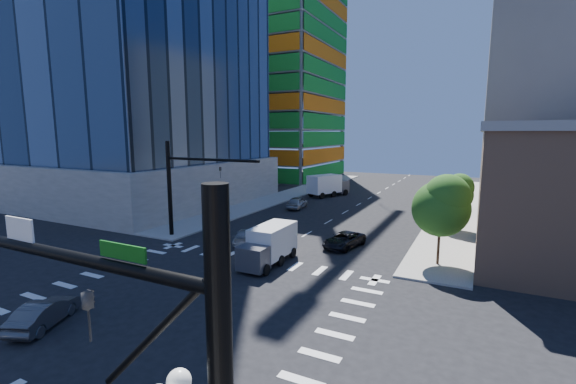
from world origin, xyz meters
The scene contains 15 objects.
ground centered at (0.00, 0.00, 0.00)m, with size 160.00×160.00×0.00m, color black.
road_markings centered at (0.00, 0.00, 0.01)m, with size 20.00×20.00×0.01m, color silver.
sidewalk_ne centered at (12.50, 40.00, 0.07)m, with size 5.00×60.00×0.15m, color gray.
sidewalk_nw centered at (-12.50, 40.00, 0.07)m, with size 5.00×60.00×0.15m, color gray.
construction_building centered at (-27.41, 61.93, 24.61)m, with size 25.16×34.50×70.60m.
bg_building_ne centered at (27.00, 55.00, 14.00)m, with size 24.00×30.00×28.00m, color slate.
signal_mast_nw centered at (-10.00, 11.50, 5.49)m, with size 10.20×0.40×9.00m.
tree_south centered at (12.63, 13.90, 4.69)m, with size 4.16×4.16×6.82m.
tree_north centered at (12.93, 25.90, 3.99)m, with size 3.54×3.52×5.78m.
car_nb_far centered at (4.70, 15.35, 0.65)m, with size 2.17×4.70×1.31m, color black.
car_sb_near centered at (-3.66, 12.60, 0.64)m, with size 1.81×4.44×1.29m, color #B9B9B9.
car_sb_mid centered at (-6.47, 29.44, 0.79)m, with size 1.88×4.67×1.59m, color #9DA0A4.
car_sb_cross centered at (-4.75, -4.84, 0.68)m, with size 1.44×4.12×1.36m, color #46474B.
box_truck_near centered at (0.92, 8.48, 1.26)m, with size 2.37×5.47×2.86m.
box_truck_far centered at (-6.31, 41.03, 1.51)m, with size 5.18×7.05×3.40m.
Camera 1 is at (14.87, -15.91, 9.85)m, focal length 24.00 mm.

